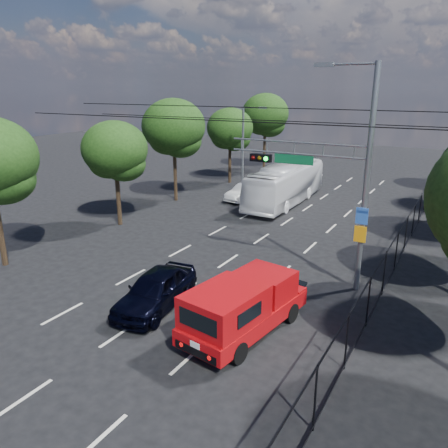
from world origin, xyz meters
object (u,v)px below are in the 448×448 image
Objects in this scene: white_bus at (286,184)px; white_van at (245,192)px; red_pickup at (244,305)px; signal_mast at (338,169)px; navy_hatchback at (156,290)px.

white_van is at bearing -167.28° from white_bus.
signal_mast is at bearing 75.84° from red_pickup.
navy_hatchback reaches higher than white_van.
red_pickup reaches higher than white_van.
red_pickup is at bearing -6.91° from navy_hatchback.
signal_mast is 16.37m from white_van.
signal_mast reaches higher than white_van.
signal_mast reaches higher than red_pickup.
signal_mast reaches higher than white_bus.
navy_hatchback is (-5.39, -5.73, -4.47)m from signal_mast.
signal_mast is 1.62× the size of red_pickup.
red_pickup reaches higher than navy_hatchback.
signal_mast is 0.89× the size of white_bus.
red_pickup is (-1.43, -5.68, -4.12)m from signal_mast.
white_van is (-5.01, 17.50, -0.14)m from navy_hatchback.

